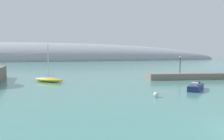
% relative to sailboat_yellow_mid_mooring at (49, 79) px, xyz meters
% --- Properties ---
extents(breakwater_rocks, '(22.82, 9.31, 1.28)m').
position_rel_sailboat_yellow_mid_mooring_xyz_m(breakwater_rocks, '(30.84, -5.62, 0.16)').
color(breakwater_rocks, gray).
rests_on(breakwater_rocks, ground).
extents(distant_ridge, '(374.74, 80.80, 32.41)m').
position_rel_sailboat_yellow_mid_mooring_xyz_m(distant_ridge, '(15.17, 163.94, -0.48)').
color(distant_ridge, '#999EA8').
rests_on(distant_ridge, ground).
extents(sailboat_yellow_mid_mooring, '(6.18, 6.39, 7.16)m').
position_rel_sailboat_yellow_mid_mooring_xyz_m(sailboat_yellow_mid_mooring, '(0.00, 0.00, 0.00)').
color(sailboat_yellow_mid_mooring, yellow).
rests_on(sailboat_yellow_mid_mooring, water).
extents(motorboat_navy_foreground, '(4.86, 4.29, 1.19)m').
position_rel_sailboat_yellow_mid_mooring_xyz_m(motorboat_navy_foreground, '(19.54, -17.80, -0.04)').
color(motorboat_navy_foreground, navy).
rests_on(motorboat_navy_foreground, water).
extents(mooring_buoy_white, '(0.65, 0.65, 0.65)m').
position_rel_sailboat_yellow_mid_mooring_xyz_m(mooring_buoy_white, '(11.22, -20.32, -0.16)').
color(mooring_buoy_white, silver).
rests_on(mooring_buoy_white, water).
extents(harbor_lamp_post, '(0.36, 0.36, 3.66)m').
position_rel_sailboat_yellow_mid_mooring_xyz_m(harbor_lamp_post, '(26.68, -4.99, 3.10)').
color(harbor_lamp_post, black).
rests_on(harbor_lamp_post, breakwater_rocks).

